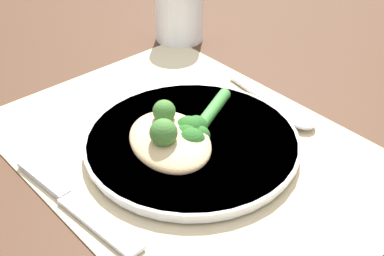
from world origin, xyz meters
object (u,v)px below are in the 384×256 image
(broccoli_stalk_right, at_px, (197,124))
(water_glass, at_px, (179,8))
(broccoli_stalk_rear, at_px, (190,136))
(spoon, at_px, (290,113))
(plate, at_px, (192,143))
(chicken_fillet, at_px, (167,139))
(knife, at_px, (73,202))

(broccoli_stalk_right, bearing_deg, water_glass, -60.77)
(broccoli_stalk_rear, bearing_deg, spoon, -121.50)
(plate, relative_size, water_glass, 2.39)
(spoon, bearing_deg, water_glass, -91.93)
(plate, relative_size, chicken_fillet, 1.81)
(broccoli_stalk_right, bearing_deg, spoon, -130.54)
(knife, relative_size, water_glass, 1.85)
(knife, xyz_separation_m, water_glass, (0.22, -0.33, 0.04))
(broccoli_stalk_rear, xyz_separation_m, spoon, (-0.02, -0.14, -0.02))
(broccoli_stalk_right, bearing_deg, broccoli_stalk_rear, 93.84)
(chicken_fillet, relative_size, broccoli_stalk_rear, 1.25)
(plate, distance_m, broccoli_stalk_right, 0.02)
(water_glass, bearing_deg, chicken_fillet, 137.41)
(chicken_fillet, bearing_deg, knife, 86.70)
(chicken_fillet, distance_m, spoon, 0.17)
(water_glass, bearing_deg, plate, 142.56)
(chicken_fillet, height_order, broccoli_stalk_rear, broccoli_stalk_rear)
(spoon, distance_m, water_glass, 0.27)
(chicken_fillet, xyz_separation_m, spoon, (-0.03, -0.17, -0.02))
(broccoli_stalk_rear, height_order, water_glass, water_glass)
(spoon, xyz_separation_m, water_glass, (0.26, -0.04, 0.04))
(plate, distance_m, chicken_fillet, 0.04)
(broccoli_stalk_right, xyz_separation_m, water_glass, (0.23, -0.17, 0.02))
(plate, relative_size, spoon, 1.56)
(broccoli_stalk_right, xyz_separation_m, spoon, (-0.03, -0.12, -0.02))
(chicken_fillet, height_order, water_glass, water_glass)
(plate, xyz_separation_m, spoon, (-0.03, -0.13, -0.00))
(spoon, bearing_deg, chicken_fillet, -4.37)
(chicken_fillet, relative_size, spoon, 0.86)
(spoon, bearing_deg, knife, -0.85)
(broccoli_stalk_rear, bearing_deg, knife, 59.91)
(broccoli_stalk_rear, height_order, spoon, broccoli_stalk_rear)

